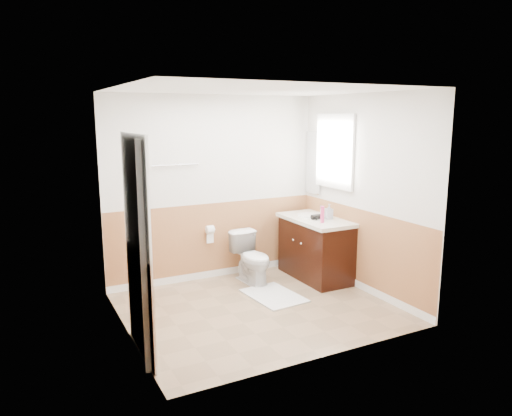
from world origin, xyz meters
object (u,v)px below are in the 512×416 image
lotion_bottle (322,214)px  vanity_cabinet (315,250)px  bath_mat (274,296)px  soap_dispenser (329,211)px  toilet (252,258)px

lotion_bottle → vanity_cabinet: bearing=70.5°
bath_mat → soap_dispenser: soap_dispenser is taller
vanity_cabinet → lotion_bottle: 0.64m
vanity_cabinet → toilet: bearing=165.5°
toilet → vanity_cabinet: size_ratio=0.62×
vanity_cabinet → lotion_bottle: bearing=-109.5°
bath_mat → lotion_bottle: lotion_bottle is taller
toilet → vanity_cabinet: bearing=-19.4°
toilet → bath_mat: 0.68m
toilet → lotion_bottle: bearing=-38.4°
toilet → bath_mat: (0.00, -0.59, -0.33)m
vanity_cabinet → soap_dispenser: bearing=-45.3°
bath_mat → toilet: bearing=90.0°
toilet → bath_mat: size_ratio=0.85×
vanity_cabinet → soap_dispenser: (0.12, -0.12, 0.55)m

